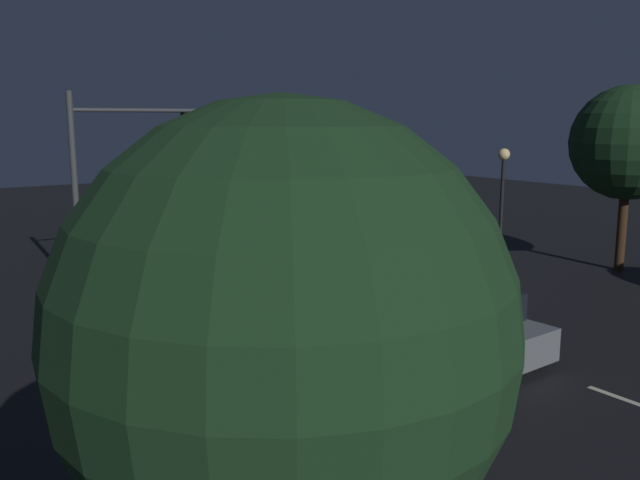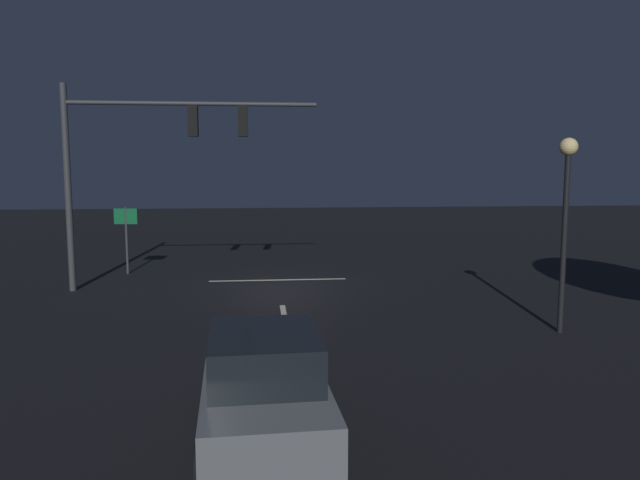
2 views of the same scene
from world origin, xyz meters
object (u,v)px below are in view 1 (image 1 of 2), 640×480
Objects in this scene: traffic_signal_assembly at (149,151)px; tree_right_near at (284,334)px; street_lamp_left_kerb at (502,187)px; tree_left_near at (629,143)px; route_sign at (86,225)px; car_approaching at (467,323)px.

tree_right_near is (6.40, 19.11, -0.40)m from traffic_signal_assembly.
street_lamp_left_kerb is 0.67× the size of tree_left_near.
tree_left_near reaches higher than route_sign.
traffic_signal_assembly is 1.15× the size of tree_left_near.
tree_left_near is at bearing 151.39° from traffic_signal_assembly.
tree_left_near reaches higher than tree_right_near.
car_approaching is 0.61× the size of tree_left_near.
car_approaching is 13.27m from tree_left_near.
traffic_signal_assembly reaches higher than street_lamp_left_kerb.
route_sign is at bearing -37.44° from street_lamp_left_kerb.
tree_left_near is 24.57m from tree_right_near.
traffic_signal_assembly is at bearing 115.83° from route_sign.
street_lamp_left_kerb is at bearing -144.36° from tree_right_near.
tree_left_near is 1.18× the size of tree_right_near.
traffic_signal_assembly reaches higher than tree_right_near.
car_approaching is 1.71× the size of route_sign.
tree_right_near is at bearing 77.51° from route_sign.
tree_left_near reaches higher than car_approaching.
traffic_signal_assembly is 20.15m from tree_right_near.
traffic_signal_assembly is 12.97m from street_lamp_left_kerb.
route_sign is 22.85m from tree_right_near.
street_lamp_left_kerb is at bearing -23.59° from tree_left_near.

